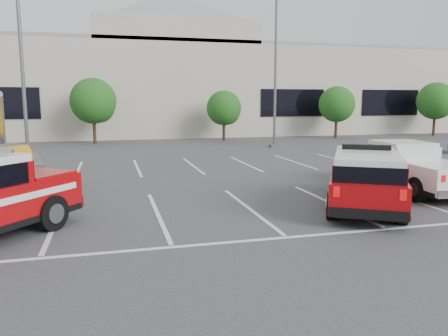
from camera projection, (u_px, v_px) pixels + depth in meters
The scene contains 12 objects.
ground at pixel (249, 209), 12.94m from camera, with size 120.00×120.00×0.00m, color #333336.
stall_markings at pixel (214, 182), 17.24m from camera, with size 23.00×15.00×0.01m, color silver.
convention_building at pixel (151, 85), 42.72m from camera, with size 60.00×16.99×13.20m.
tree_mid_left at pixel (95, 103), 32.32m from camera, with size 3.37×3.37×4.85m.
tree_mid_right at pixel (225, 109), 34.91m from camera, with size 2.77×2.77×3.99m.
tree_right at pixel (337, 106), 37.39m from camera, with size 3.07×3.07×4.42m.
tree_far_right at pixel (436, 102), 39.86m from camera, with size 3.37×3.37×4.85m.
light_pole_left at pixel (22, 60), 21.61m from camera, with size 0.90×0.60×10.24m.
light_pole_mid at pixel (275, 70), 29.20m from camera, with size 0.90×0.60×10.24m.
fire_chief_suv at pixel (365, 183), 12.97m from camera, with size 4.33×5.52×1.86m.
white_pickup at pixel (408, 171), 15.68m from camera, with size 2.23×5.65×1.70m.
utility_rig at pixel (0, 174), 14.92m from camera, with size 3.61×4.52×3.49m.
Camera 1 is at (-3.93, -12.00, 3.17)m, focal length 35.00 mm.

